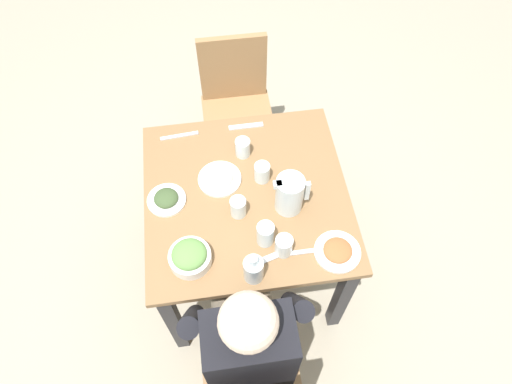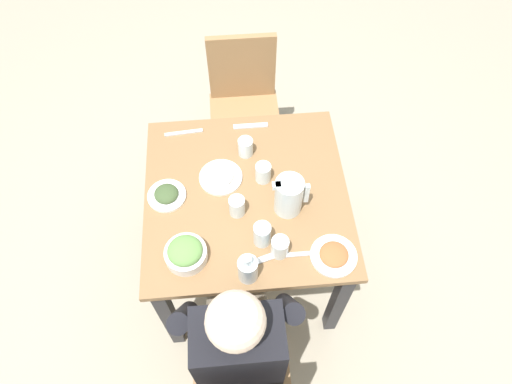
# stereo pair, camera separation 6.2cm
# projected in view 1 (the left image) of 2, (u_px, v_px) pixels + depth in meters

# --- Properties ---
(ground_plane) EXTENTS (8.00, 8.00, 0.00)m
(ground_plane) POSITION_uv_depth(u_px,v_px,m) (249.00, 262.00, 2.66)
(ground_plane) COLOR #9E937F
(dining_table) EXTENTS (0.91, 0.91, 0.74)m
(dining_table) POSITION_uv_depth(u_px,v_px,m) (247.00, 208.00, 2.14)
(dining_table) COLOR olive
(dining_table) RESTS_ON ground_plane
(chair_far) EXTENTS (0.40, 0.40, 0.88)m
(chair_far) POSITION_uv_depth(u_px,v_px,m) (236.00, 102.00, 2.67)
(chair_far) COLOR #997047
(chair_far) RESTS_ON ground_plane
(diner_near) EXTENTS (0.48, 0.53, 1.17)m
(diner_near) POSITION_uv_depth(u_px,v_px,m) (247.00, 332.00, 1.80)
(diner_near) COLOR black
(diner_near) RESTS_ON ground_plane
(water_pitcher) EXTENTS (0.16, 0.12, 0.19)m
(water_pitcher) POSITION_uv_depth(u_px,v_px,m) (290.00, 194.00, 1.93)
(water_pitcher) COLOR silver
(water_pitcher) RESTS_ON dining_table
(salad_bowl) EXTENTS (0.17, 0.17, 0.09)m
(salad_bowl) POSITION_uv_depth(u_px,v_px,m) (190.00, 256.00, 1.83)
(salad_bowl) COLOR white
(salad_bowl) RESTS_ON dining_table
(plate_rice_curry) EXTENTS (0.19, 0.19, 0.04)m
(plate_rice_curry) POSITION_uv_depth(u_px,v_px,m) (337.00, 251.00, 1.88)
(plate_rice_curry) COLOR white
(plate_rice_curry) RESTS_ON dining_table
(plate_yoghurt) EXTENTS (0.20, 0.20, 0.05)m
(plate_yoghurt) POSITION_uv_depth(u_px,v_px,m) (220.00, 178.00, 2.07)
(plate_yoghurt) COLOR white
(plate_yoghurt) RESTS_ON dining_table
(plate_dolmas) EXTENTS (0.17, 0.17, 0.05)m
(plate_dolmas) POSITION_uv_depth(u_px,v_px,m) (166.00, 199.00, 2.01)
(plate_dolmas) COLOR white
(plate_dolmas) RESTS_ON dining_table
(water_glass_by_pitcher) EXTENTS (0.07, 0.07, 0.11)m
(water_glass_by_pitcher) POSITION_uv_depth(u_px,v_px,m) (265.00, 234.00, 1.87)
(water_glass_by_pitcher) COLOR silver
(water_glass_by_pitcher) RESTS_ON dining_table
(water_glass_far_left) EXTENTS (0.07, 0.07, 0.09)m
(water_glass_far_left) POSITION_uv_depth(u_px,v_px,m) (243.00, 148.00, 2.13)
(water_glass_far_left) COLOR silver
(water_glass_far_left) RESTS_ON dining_table
(water_glass_far_right) EXTENTS (0.07, 0.07, 0.09)m
(water_glass_far_right) POSITION_uv_depth(u_px,v_px,m) (262.00, 172.00, 2.05)
(water_glass_far_right) COLOR silver
(water_glass_far_right) RESTS_ON dining_table
(water_glass_center) EXTENTS (0.07, 0.07, 0.10)m
(water_glass_center) POSITION_uv_depth(u_px,v_px,m) (238.00, 207.00, 1.95)
(water_glass_center) COLOR silver
(water_glass_center) RESTS_ON dining_table
(water_glass_near_right) EXTENTS (0.07, 0.07, 0.10)m
(water_glass_near_right) POSITION_uv_depth(u_px,v_px,m) (284.00, 246.00, 1.85)
(water_glass_near_right) COLOR silver
(water_glass_near_right) RESTS_ON dining_table
(oil_carafe) EXTENTS (0.08, 0.08, 0.16)m
(oil_carafe) POSITION_uv_depth(u_px,v_px,m) (254.00, 270.00, 1.78)
(oil_carafe) COLOR silver
(oil_carafe) RESTS_ON dining_table
(fork_near) EXTENTS (0.17, 0.07, 0.01)m
(fork_near) POSITION_uv_depth(u_px,v_px,m) (273.00, 256.00, 1.87)
(fork_near) COLOR silver
(fork_near) RESTS_ON dining_table
(knife_near) EXTENTS (0.19, 0.02, 0.01)m
(knife_near) POSITION_uv_depth(u_px,v_px,m) (304.00, 252.00, 1.88)
(knife_near) COLOR silver
(knife_near) RESTS_ON dining_table
(fork_far) EXTENTS (0.17, 0.03, 0.01)m
(fork_far) POSITION_uv_depth(u_px,v_px,m) (246.00, 126.00, 2.25)
(fork_far) COLOR silver
(fork_far) RESTS_ON dining_table
(knife_far) EXTENTS (0.19, 0.03, 0.01)m
(knife_far) POSITION_uv_depth(u_px,v_px,m) (179.00, 136.00, 2.22)
(knife_far) COLOR silver
(knife_far) RESTS_ON dining_table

